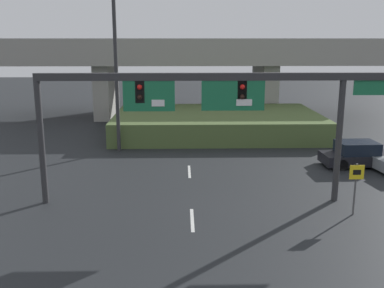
{
  "coord_description": "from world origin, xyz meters",
  "views": [
    {
      "loc": [
        -0.4,
        -7.44,
        7.21
      ],
      "look_at": [
        0.0,
        10.07,
        3.1
      ],
      "focal_mm": 42.0,
      "sensor_mm": 36.0,
      "label": 1
    }
  ],
  "objects": [
    {
      "name": "speed_limit_sign",
      "position": [
        6.78,
        10.09,
        1.45
      ],
      "size": [
        0.6,
        0.11,
        2.22
      ],
      "color": "#4C4C4C",
      "rests_on": "ground"
    },
    {
      "name": "highway_light_pole_near",
      "position": [
        -4.56,
        21.44,
        7.87
      ],
      "size": [
        0.7,
        0.36,
        14.98
      ],
      "color": "#2D2D30",
      "rests_on": "ground"
    },
    {
      "name": "lane_markings",
      "position": [
        0.0,
        16.53,
        0.0
      ],
      "size": [
        0.14,
        29.8,
        0.01
      ],
      "color": "silver",
      "rests_on": "ground"
    },
    {
      "name": "parked_sedan_near_right",
      "position": [
        9.81,
        17.46,
        0.67
      ],
      "size": [
        4.34,
        2.06,
        1.44
      ],
      "rotation": [
        0.0,
        0.0,
        0.04
      ],
      "color": "black",
      "rests_on": "ground"
    },
    {
      "name": "overpass_bridge",
      "position": [
        -0.0,
        35.3,
        5.1
      ],
      "size": [
        35.45,
        8.33,
        7.24
      ],
      "color": "gray",
      "rests_on": "ground"
    },
    {
      "name": "signal_gantry",
      "position": [
        1.0,
        11.82,
        4.73
      ],
      "size": [
        16.28,
        0.44,
        5.79
      ],
      "color": "#2D2D30",
      "rests_on": "ground"
    },
    {
      "name": "grass_embankment",
      "position": [
        2.32,
        26.79,
        0.82
      ],
      "size": [
        15.55,
        9.86,
        1.64
      ],
      "color": "#4C6033",
      "rests_on": "ground"
    }
  ]
}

